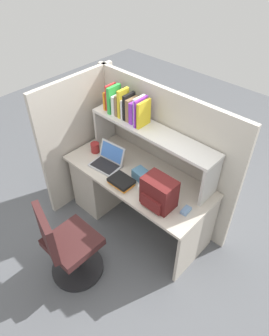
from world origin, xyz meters
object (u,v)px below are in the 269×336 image
laptop (108,161)px  backpack (159,193)px  office_chair (68,248)px  computer_mouse (186,210)px  snack_canister (95,148)px  paper_cup (142,189)px  tissue_box (143,176)px

laptop → backpack: (0.75, -0.08, 0.09)m
backpack → office_chair: backpack is taller
computer_mouse → snack_canister: (-1.26, 0.03, 0.04)m
paper_cup → office_chair: bearing=-106.7°
backpack → tissue_box: backpack is taller
backpack → computer_mouse: bearing=22.3°
computer_mouse → office_chair: (-0.69, -0.86, -0.35)m
laptop → snack_canister: bearing=168.0°
laptop → tissue_box: (0.43, 0.07, -0.00)m
laptop → tissue_box: 0.44m
computer_mouse → tissue_box: tissue_box is taller
backpack → snack_canister: (-1.02, 0.13, -0.09)m
tissue_box → snack_canister: size_ratio=1.96×
laptop → paper_cup: 0.54m
paper_cup → snack_canister: 0.81m
snack_canister → computer_mouse: bearing=-1.5°
paper_cup → tissue_box: size_ratio=0.37×
paper_cup → office_chair: office_chair is taller
backpack → computer_mouse: size_ratio=2.88×
tissue_box → snack_canister: bearing=-172.0°
laptop → paper_cup: bearing=-6.4°
laptop → backpack: backpack is taller
computer_mouse → snack_canister: snack_canister is taller
paper_cup → backpack: bearing=-3.9°
laptop → office_chair: 0.97m
backpack → paper_cup: bearing=176.1°
computer_mouse → paper_cup: (-0.46, -0.09, 0.02)m
backpack → computer_mouse: 0.29m
laptop → computer_mouse: laptop is taller
backpack → computer_mouse: backpack is taller
tissue_box → office_chair: size_ratio=0.24×
laptop → tissue_box: size_ratio=1.52×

